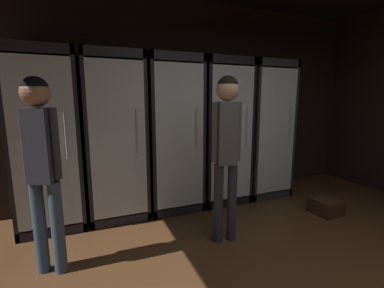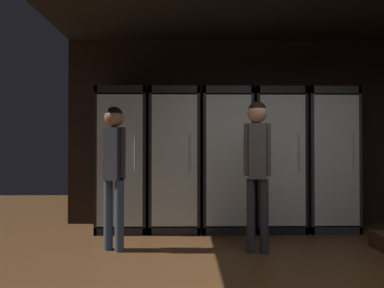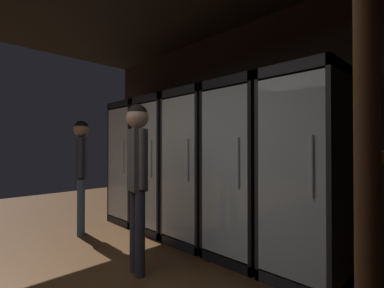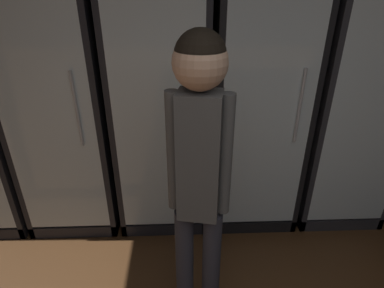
{
  "view_description": "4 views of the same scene",
  "coord_description": "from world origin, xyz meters",
  "px_view_note": "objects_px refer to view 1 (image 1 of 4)",
  "views": [
    {
      "loc": [
        -1.68,
        -0.6,
        1.45
      ],
      "look_at": [
        -0.36,
        2.64,
        0.84
      ],
      "focal_mm": 24.51,
      "sensor_mm": 36.0,
      "label": 1
    },
    {
      "loc": [
        -1.2,
        -1.97,
        1.15
      ],
      "look_at": [
        -1.13,
        2.41,
        1.2
      ],
      "focal_mm": 30.55,
      "sensor_mm": 36.0,
      "label": 2
    },
    {
      "loc": [
        1.88,
        0.09,
        1.24
      ],
      "look_at": [
        -0.66,
        2.59,
        1.28
      ],
      "focal_mm": 25.72,
      "sensor_mm": 36.0,
      "label": 3
    },
    {
      "loc": [
        -0.5,
        0.4,
        1.8
      ],
      "look_at": [
        -0.42,
        2.4,
        0.78
      ],
      "focal_mm": 29.57,
      "sensor_mm": 36.0,
      "label": 4
    }
  ],
  "objects_px": {
    "cooler_far_right": "(261,130)",
    "cooler_left": "(115,138)",
    "shopper_far": "(227,138)",
    "shopper_near": "(41,154)",
    "cooler_center": "(171,135)",
    "cooler_far_left": "(49,143)",
    "wine_crate_floor": "(326,206)",
    "cooler_right": "(219,133)"
  },
  "relations": [
    {
      "from": "cooler_left",
      "to": "shopper_far",
      "type": "height_order",
      "value": "cooler_left"
    },
    {
      "from": "cooler_left",
      "to": "shopper_near",
      "type": "relative_size",
      "value": 1.22
    },
    {
      "from": "wine_crate_floor",
      "to": "cooler_right",
      "type": "bearing_deg",
      "value": 135.04
    },
    {
      "from": "cooler_far_left",
      "to": "shopper_far",
      "type": "bearing_deg",
      "value": -33.42
    },
    {
      "from": "cooler_right",
      "to": "cooler_far_right",
      "type": "relative_size",
      "value": 1.0
    },
    {
      "from": "cooler_right",
      "to": "shopper_far",
      "type": "bearing_deg",
      "value": -114.38
    },
    {
      "from": "cooler_center",
      "to": "shopper_near",
      "type": "xyz_separation_m",
      "value": [
        -1.37,
        -0.98,
        0.05
      ]
    },
    {
      "from": "cooler_far_left",
      "to": "shopper_near",
      "type": "height_order",
      "value": "cooler_far_left"
    },
    {
      "from": "cooler_right",
      "to": "cooler_center",
      "type": "bearing_deg",
      "value": -179.93
    },
    {
      "from": "wine_crate_floor",
      "to": "cooler_far_left",
      "type": "bearing_deg",
      "value": 162.24
    },
    {
      "from": "cooler_right",
      "to": "wine_crate_floor",
      "type": "height_order",
      "value": "cooler_right"
    },
    {
      "from": "shopper_far",
      "to": "cooler_far_right",
      "type": "bearing_deg",
      "value": 42.05
    },
    {
      "from": "cooler_far_right",
      "to": "wine_crate_floor",
      "type": "height_order",
      "value": "cooler_far_right"
    },
    {
      "from": "cooler_far_left",
      "to": "shopper_near",
      "type": "xyz_separation_m",
      "value": [
        0.06,
        -0.98,
        0.05
      ]
    },
    {
      "from": "cooler_far_left",
      "to": "cooler_far_right",
      "type": "relative_size",
      "value": 1.0
    },
    {
      "from": "cooler_left",
      "to": "shopper_far",
      "type": "relative_size",
      "value": 1.19
    },
    {
      "from": "cooler_center",
      "to": "shopper_far",
      "type": "height_order",
      "value": "cooler_center"
    },
    {
      "from": "cooler_far_left",
      "to": "cooler_left",
      "type": "bearing_deg",
      "value": 0.04
    },
    {
      "from": "cooler_far_left",
      "to": "cooler_center",
      "type": "distance_m",
      "value": 1.43
    },
    {
      "from": "cooler_right",
      "to": "wine_crate_floor",
      "type": "xyz_separation_m",
      "value": [
        1.02,
        -1.02,
        -0.87
      ]
    },
    {
      "from": "shopper_near",
      "to": "wine_crate_floor",
      "type": "relative_size",
      "value": 5.07
    },
    {
      "from": "cooler_center",
      "to": "shopper_far",
      "type": "relative_size",
      "value": 1.19
    },
    {
      "from": "cooler_left",
      "to": "shopper_near",
      "type": "bearing_deg",
      "value": -123.75
    },
    {
      "from": "cooler_center",
      "to": "cooler_left",
      "type": "bearing_deg",
      "value": 179.95
    },
    {
      "from": "cooler_center",
      "to": "shopper_far",
      "type": "xyz_separation_m",
      "value": [
        0.22,
        -1.09,
        0.1
      ]
    },
    {
      "from": "cooler_far_left",
      "to": "cooler_left",
      "type": "relative_size",
      "value": 1.0
    },
    {
      "from": "cooler_far_left",
      "to": "shopper_far",
      "type": "height_order",
      "value": "cooler_far_left"
    },
    {
      "from": "cooler_center",
      "to": "shopper_near",
      "type": "distance_m",
      "value": 1.69
    },
    {
      "from": "cooler_right",
      "to": "shopper_near",
      "type": "bearing_deg",
      "value": -154.82
    },
    {
      "from": "cooler_far_left",
      "to": "cooler_right",
      "type": "bearing_deg",
      "value": 0.02
    },
    {
      "from": "cooler_left",
      "to": "cooler_far_right",
      "type": "distance_m",
      "value": 2.15
    },
    {
      "from": "cooler_far_right",
      "to": "wine_crate_floor",
      "type": "relative_size",
      "value": 6.2
    },
    {
      "from": "cooler_far_left",
      "to": "wine_crate_floor",
      "type": "relative_size",
      "value": 6.2
    },
    {
      "from": "cooler_center",
      "to": "cooler_far_left",
      "type": "bearing_deg",
      "value": 180.0
    },
    {
      "from": "cooler_center",
      "to": "wine_crate_floor",
      "type": "bearing_deg",
      "value": -30.33
    },
    {
      "from": "cooler_far_right",
      "to": "shopper_far",
      "type": "height_order",
      "value": "cooler_far_right"
    },
    {
      "from": "shopper_near",
      "to": "cooler_center",
      "type": "bearing_deg",
      "value": 35.56
    },
    {
      "from": "cooler_left",
      "to": "cooler_right",
      "type": "height_order",
      "value": "same"
    },
    {
      "from": "cooler_far_right",
      "to": "cooler_left",
      "type": "bearing_deg",
      "value": -179.99
    },
    {
      "from": "cooler_far_right",
      "to": "shopper_near",
      "type": "xyz_separation_m",
      "value": [
        -2.81,
        -0.98,
        0.05
      ]
    },
    {
      "from": "cooler_right",
      "to": "shopper_near",
      "type": "xyz_separation_m",
      "value": [
        -2.09,
        -0.98,
        0.05
      ]
    },
    {
      "from": "cooler_far_right",
      "to": "wine_crate_floor",
      "type": "bearing_deg",
      "value": -73.55
    }
  ]
}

